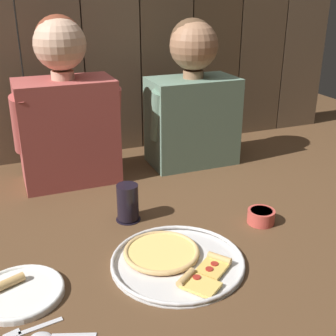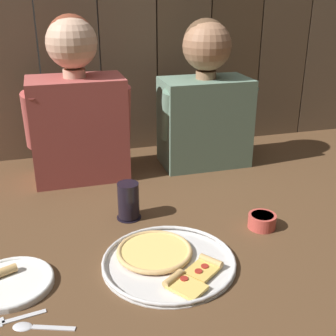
{
  "view_description": "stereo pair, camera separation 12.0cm",
  "coord_description": "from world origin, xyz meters",
  "px_view_note": "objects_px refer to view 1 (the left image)",
  "views": [
    {
      "loc": [
        -0.48,
        -1.02,
        0.68
      ],
      "look_at": [
        -0.03,
        0.1,
        0.18
      ],
      "focal_mm": 46.54,
      "sensor_mm": 36.0,
      "label": 1
    },
    {
      "loc": [
        -0.36,
        -1.06,
        0.68
      ],
      "look_at": [
        -0.03,
        0.1,
        0.18
      ],
      "focal_mm": 46.54,
      "sensor_mm": 36.0,
      "label": 2
    }
  ],
  "objects_px": {
    "pizza_tray": "(174,259)",
    "dipping_bowl": "(261,216)",
    "dinner_plate": "(19,292)",
    "diner_right": "(193,98)",
    "diner_left": "(66,109)",
    "drinking_glass": "(128,203)"
  },
  "relations": [
    {
      "from": "dinner_plate",
      "to": "drinking_glass",
      "type": "xyz_separation_m",
      "value": [
        0.35,
        0.26,
        0.05
      ]
    },
    {
      "from": "pizza_tray",
      "to": "dinner_plate",
      "type": "height_order",
      "value": "dinner_plate"
    },
    {
      "from": "dinner_plate",
      "to": "dipping_bowl",
      "type": "bearing_deg",
      "value": 6.59
    },
    {
      "from": "pizza_tray",
      "to": "diner_left",
      "type": "height_order",
      "value": "diner_left"
    },
    {
      "from": "diner_left",
      "to": "diner_right",
      "type": "relative_size",
      "value": 1.04
    },
    {
      "from": "dinner_plate",
      "to": "drinking_glass",
      "type": "distance_m",
      "value": 0.44
    },
    {
      "from": "diner_left",
      "to": "diner_right",
      "type": "height_order",
      "value": "diner_left"
    },
    {
      "from": "diner_left",
      "to": "dipping_bowl",
      "type": "bearing_deg",
      "value": -48.36
    },
    {
      "from": "drinking_glass",
      "to": "diner_left",
      "type": "height_order",
      "value": "diner_left"
    },
    {
      "from": "dipping_bowl",
      "to": "diner_left",
      "type": "xyz_separation_m",
      "value": [
        -0.49,
        0.55,
        0.25
      ]
    },
    {
      "from": "dipping_bowl",
      "to": "diner_right",
      "type": "distance_m",
      "value": 0.6
    },
    {
      "from": "pizza_tray",
      "to": "dipping_bowl",
      "type": "distance_m",
      "value": 0.35
    },
    {
      "from": "pizza_tray",
      "to": "drinking_glass",
      "type": "relative_size",
      "value": 2.97
    },
    {
      "from": "pizza_tray",
      "to": "dinner_plate",
      "type": "distance_m",
      "value": 0.4
    },
    {
      "from": "dinner_plate",
      "to": "diner_right",
      "type": "xyz_separation_m",
      "value": [
        0.74,
        0.63,
        0.26
      ]
    },
    {
      "from": "dinner_plate",
      "to": "diner_left",
      "type": "distance_m",
      "value": 0.73
    },
    {
      "from": "drinking_glass",
      "to": "pizza_tray",
      "type": "bearing_deg",
      "value": -80.21
    },
    {
      "from": "diner_right",
      "to": "dipping_bowl",
      "type": "bearing_deg",
      "value": -91.38
    },
    {
      "from": "dipping_bowl",
      "to": "diner_right",
      "type": "bearing_deg",
      "value": 88.62
    },
    {
      "from": "pizza_tray",
      "to": "dinner_plate",
      "type": "relative_size",
      "value": 1.7
    },
    {
      "from": "diner_left",
      "to": "diner_right",
      "type": "xyz_separation_m",
      "value": [
        0.5,
        0.0,
        -0.01
      ]
    },
    {
      "from": "drinking_glass",
      "to": "diner_right",
      "type": "distance_m",
      "value": 0.59
    }
  ]
}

